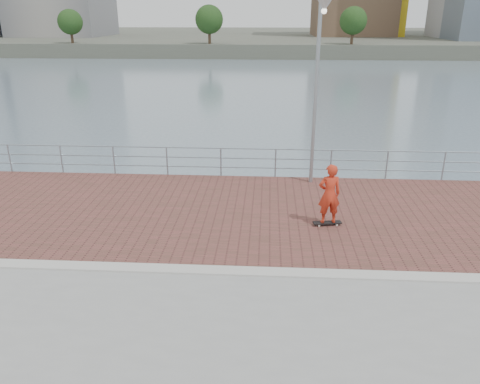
{
  "coord_description": "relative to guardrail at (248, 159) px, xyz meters",
  "views": [
    {
      "loc": [
        0.72,
        -9.76,
        5.85
      ],
      "look_at": [
        0.0,
        2.0,
        1.3
      ],
      "focal_mm": 35.0,
      "sensor_mm": 36.0,
      "label": 1
    }
  ],
  "objects": [
    {
      "name": "water",
      "position": [
        -0.0,
        -7.0,
        -2.69
      ],
      "size": [
        400.0,
        400.0,
        0.0
      ],
      "primitive_type": "plane",
      "color": "slate",
      "rests_on": "ground"
    },
    {
      "name": "brick_lane",
      "position": [
        -0.0,
        -3.4,
        -0.68
      ],
      "size": [
        40.0,
        6.8,
        0.02
      ],
      "primitive_type": "cube",
      "color": "brown",
      "rests_on": "seawall"
    },
    {
      "name": "curb",
      "position": [
        -0.0,
        -7.0,
        -0.66
      ],
      "size": [
        40.0,
        0.4,
        0.06
      ],
      "primitive_type": "cube",
      "color": "#B7B5AD",
      "rests_on": "seawall"
    },
    {
      "name": "far_shore",
      "position": [
        -0.0,
        115.5,
        -1.44
      ],
      "size": [
        320.0,
        95.0,
        2.5
      ],
      "primitive_type": "cube",
      "color": "#4C5142",
      "rests_on": "ground"
    },
    {
      "name": "guardrail",
      "position": [
        0.0,
        0.0,
        0.0
      ],
      "size": [
        39.06,
        0.06,
        1.13
      ],
      "color": "#8C9EA8",
      "rests_on": "brick_lane"
    },
    {
      "name": "street_lamp",
      "position": [
        2.32,
        -0.98,
        3.97
      ],
      "size": [
        0.48,
        1.39,
        6.56
      ],
      "color": "gray",
      "rests_on": "brick_lane"
    },
    {
      "name": "skateboard",
      "position": [
        2.51,
        -4.22,
        -0.6
      ],
      "size": [
        0.85,
        0.34,
        0.1
      ],
      "rotation": [
        0.0,
        0.0,
        0.16
      ],
      "color": "black",
      "rests_on": "brick_lane"
    },
    {
      "name": "skateboarder",
      "position": [
        2.51,
        -4.22,
        0.3
      ],
      "size": [
        0.71,
        0.53,
        1.78
      ],
      "primitive_type": "imported",
      "rotation": [
        0.0,
        0.0,
        3.31
      ],
      "color": "red",
      "rests_on": "skateboard"
    },
    {
      "name": "shoreline_trees",
      "position": [
        -8.32,
        70.0,
        3.55
      ],
      "size": [
        109.13,
        4.91,
        6.55
      ],
      "color": "#473323",
      "rests_on": "far_shore"
    }
  ]
}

